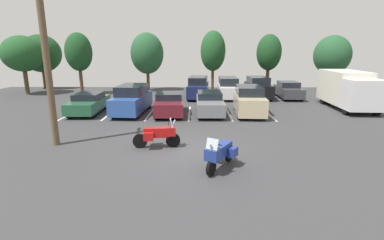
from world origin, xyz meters
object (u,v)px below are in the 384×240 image
motorcycle_second (220,153)px  car_far_white (228,88)px  car_green (89,103)px  box_truck (348,89)px  car_blue (132,100)px  utility_pole (46,57)px  car_champagne (249,101)px  car_grey (210,103)px  car_far_charcoal (288,90)px  motorcycle_touring (158,134)px  car_maroon (169,104)px  car_far_navy (198,88)px  car_far_black (258,88)px

motorcycle_second → car_far_white: 16.51m
car_green → car_far_white: 12.48m
box_truck → car_blue: bearing=-173.4°
car_green → utility_pole: bearing=-81.8°
car_champagne → car_far_white: car_champagne is taller
car_grey → car_blue: bearing=-179.8°
car_green → car_far_white: size_ratio=1.03×
car_far_charcoal → car_blue: bearing=-153.3°
motorcycle_touring → car_maroon: bearing=91.2°
car_champagne → car_far_navy: 7.57m
motorcycle_touring → utility_pole: (-4.89, 0.33, 3.44)m
car_blue → box_truck: bearing=6.6°
car_far_charcoal → car_grey: bearing=-139.2°
car_green → car_grey: size_ratio=0.98×
car_far_black → motorcycle_second: bearing=-106.6°
car_far_black → box_truck: bearing=-39.7°
motorcycle_second → car_grey: car_grey is taller
motorcycle_second → car_grey: (0.06, 9.73, 0.09)m
car_far_white → utility_pole: 16.99m
car_champagne → car_far_white: (-0.69, 6.86, -0.01)m
car_champagne → motorcycle_second: bearing=-106.3°
car_maroon → motorcycle_second: bearing=-73.5°
motorcycle_touring → car_maroon: (-0.14, 6.99, 0.09)m
box_truck → car_far_charcoal: bearing=122.1°
car_blue → car_far_navy: (4.72, 6.52, 0.00)m
box_truck → car_far_white: bearing=150.6°
car_blue → box_truck: size_ratio=0.80×
car_champagne → motorcycle_touring: bearing=-127.3°
car_grey → car_far_navy: size_ratio=1.00×
motorcycle_second → car_champagne: (2.79, 9.51, 0.30)m
box_truck → motorcycle_second: bearing=-132.5°
car_champagne → car_grey: bearing=175.3°
car_grey → car_far_white: (2.03, 6.64, 0.20)m
motorcycle_touring → car_champagne: 8.95m
car_maroon → car_champagne: car_champagne is taller
car_far_black → car_grey: bearing=-126.0°
car_green → car_maroon: (5.77, -0.46, 0.03)m
car_far_white → utility_pole: size_ratio=0.58×
car_champagne → car_far_navy: (-3.47, 6.73, 0.02)m
motorcycle_second → box_truck: 15.73m
car_green → box_truck: box_truck is taller
car_far_charcoal → box_truck: 5.63m
car_maroon → car_far_white: 8.52m
motorcycle_touring → utility_pole: size_ratio=0.27×
car_maroon → utility_pole: 8.84m
motorcycle_second → car_blue: size_ratio=0.39×
car_far_navy → motorcycle_touring: bearing=-98.0°
motorcycle_touring → motorcycle_second: bearing=-42.3°
motorcycle_second → car_grey: size_ratio=0.40×
car_grey → box_truck: size_ratio=0.77×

